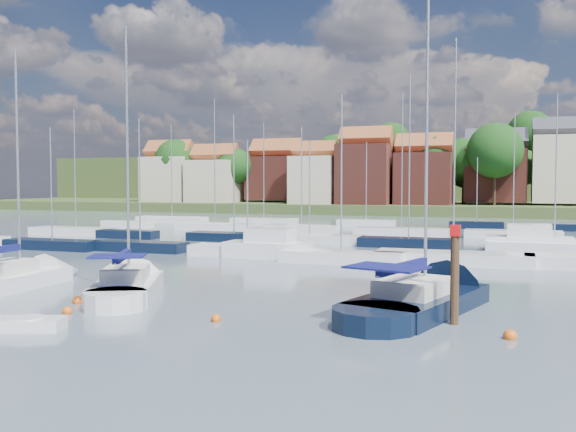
% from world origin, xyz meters
% --- Properties ---
extents(ground, '(260.00, 260.00, 0.00)m').
position_xyz_m(ground, '(0.00, 40.00, 0.00)').
color(ground, '#4F5E6B').
rests_on(ground, ground).
extents(sailboat_left, '(2.97, 10.35, 14.05)m').
position_xyz_m(sailboat_left, '(-13.51, 3.38, 0.36)').
color(sailboat_left, white).
rests_on(sailboat_left, ground).
extents(sailboat_centre, '(7.09, 11.09, 14.81)m').
position_xyz_m(sailboat_centre, '(-6.68, 3.23, 0.36)').
color(sailboat_centre, white).
rests_on(sailboat_centre, ground).
extents(sailboat_navy, '(7.03, 13.76, 18.34)m').
position_xyz_m(sailboat_navy, '(8.80, 4.83, 0.35)').
color(sailboat_navy, black).
rests_on(sailboat_navy, ground).
extents(tender, '(2.99, 2.09, 0.59)m').
position_xyz_m(tender, '(-5.66, -5.56, 0.23)').
color(tender, white).
rests_on(tender, ground).
extents(timber_piling, '(0.40, 0.40, 6.29)m').
position_xyz_m(timber_piling, '(9.97, 0.97, 1.02)').
color(timber_piling, '#4C331E').
rests_on(timber_piling, ground).
extents(buoy_b, '(0.45, 0.45, 0.45)m').
position_xyz_m(buoy_b, '(-6.22, -2.49, 0.00)').
color(buoy_b, '#D85914').
rests_on(buoy_b, ground).
extents(buoy_c, '(0.50, 0.50, 0.50)m').
position_xyz_m(buoy_c, '(-7.33, -0.32, 0.00)').
color(buoy_c, '#D85914').
rests_on(buoy_c, ground).
extents(buoy_d, '(0.43, 0.43, 0.43)m').
position_xyz_m(buoy_d, '(0.63, -1.74, 0.00)').
color(buoy_d, '#D85914').
rests_on(buoy_d, ground).
extents(buoy_e, '(0.46, 0.46, 0.46)m').
position_xyz_m(buoy_e, '(5.68, 5.48, 0.00)').
color(buoy_e, '#D85914').
rests_on(buoy_e, ground).
extents(buoy_f, '(0.52, 0.52, 0.52)m').
position_xyz_m(buoy_f, '(12.13, -0.86, 0.00)').
color(buoy_f, '#D85914').
rests_on(buoy_f, ground).
extents(marina_field, '(79.62, 41.41, 15.93)m').
position_xyz_m(marina_field, '(1.91, 35.15, 0.43)').
color(marina_field, white).
rests_on(marina_field, ground).
extents(far_shore_town, '(212.46, 90.00, 22.27)m').
position_xyz_m(far_shore_town, '(2.23, 132.67, 4.61)').
color(far_shore_town, '#3E4D26').
rests_on(far_shore_town, ground).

